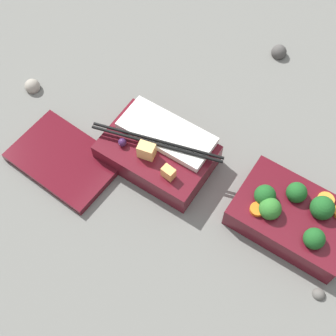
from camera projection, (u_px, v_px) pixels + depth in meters
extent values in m
plane|color=slate|center=(219.00, 178.00, 0.79)|extent=(3.00, 3.00, 0.00)
cube|color=#510F19|center=(293.00, 217.00, 0.73)|extent=(0.18, 0.12, 0.04)
sphere|color=#19511E|center=(297.00, 192.00, 0.72)|extent=(0.03, 0.03, 0.03)
sphere|color=#2D7028|center=(270.00, 209.00, 0.71)|extent=(0.03, 0.03, 0.03)
sphere|color=#19511E|center=(265.00, 195.00, 0.72)|extent=(0.03, 0.03, 0.03)
sphere|color=#19511E|center=(314.00, 239.00, 0.68)|extent=(0.03, 0.03, 0.03)
sphere|color=#19511E|center=(322.00, 208.00, 0.71)|extent=(0.04, 0.04, 0.04)
cylinder|color=orange|center=(326.00, 200.00, 0.72)|extent=(0.03, 0.03, 0.01)
cylinder|color=orange|center=(257.00, 209.00, 0.71)|extent=(0.03, 0.03, 0.01)
cube|color=#510F19|center=(157.00, 154.00, 0.79)|extent=(0.18, 0.12, 0.04)
cube|color=white|center=(166.00, 134.00, 0.78)|extent=(0.16, 0.07, 0.01)
cube|color=#F4A356|center=(168.00, 173.00, 0.74)|extent=(0.02, 0.02, 0.02)
cube|color=#EAB266|center=(146.00, 151.00, 0.75)|extent=(0.03, 0.02, 0.03)
sphere|color=#381942|center=(122.00, 142.00, 0.77)|extent=(0.01, 0.01, 0.01)
cylinder|color=black|center=(158.00, 141.00, 0.76)|extent=(0.22, 0.07, 0.01)
cylinder|color=black|center=(156.00, 144.00, 0.76)|extent=(0.22, 0.07, 0.01)
cube|color=#510F19|center=(65.00, 160.00, 0.80)|extent=(0.19, 0.13, 0.01)
sphere|color=#474442|center=(279.00, 52.00, 0.92)|extent=(0.03, 0.03, 0.03)
sphere|color=#595651|center=(319.00, 294.00, 0.69)|extent=(0.02, 0.02, 0.02)
sphere|color=gray|center=(32.00, 86.00, 0.88)|extent=(0.03, 0.03, 0.03)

